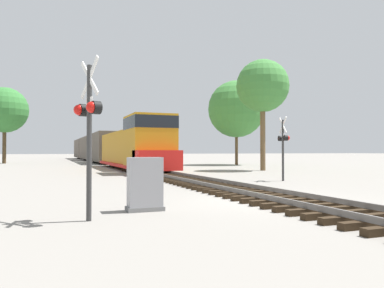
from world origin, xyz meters
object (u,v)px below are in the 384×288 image
(freight_train, at_px, (99,148))
(crossing_signal_far, at_px, (283,142))
(crossing_signal_near, at_px, (88,120))
(relay_cabinet, at_px, (145,184))
(tree_far_right, at_px, (263,86))
(tree_deep_background, at_px, (5,110))
(tree_mid_background, at_px, (236,109))

(freight_train, relative_size, crossing_signal_far, 18.46)
(crossing_signal_near, xyz_separation_m, crossing_signal_far, (11.04, 8.15, -0.22))
(freight_train, distance_m, relay_cabinet, 45.82)
(crossing_signal_near, height_order, tree_far_right, tree_far_right)
(crossing_signal_far, xyz_separation_m, tree_deep_background, (-17.20, 36.74, 4.80))
(crossing_signal_far, relative_size, tree_mid_background, 0.35)
(relay_cabinet, height_order, tree_far_right, tree_far_right)
(tree_far_right, xyz_separation_m, tree_mid_background, (3.90, 12.03, -0.48))
(freight_train, distance_m, crossing_signal_far, 38.75)
(tree_deep_background, bearing_deg, freight_train, 7.87)
(crossing_signal_far, height_order, tree_mid_background, tree_mid_background)
(tree_far_right, bearing_deg, freight_train, 108.89)
(tree_far_right, xyz_separation_m, tree_deep_background, (-21.95, 26.99, -0.09))
(tree_far_right, bearing_deg, tree_mid_background, 72.02)
(crossing_signal_far, distance_m, tree_deep_background, 40.85)
(crossing_signal_near, xyz_separation_m, tree_mid_background, (19.70, 29.92, 4.19))
(crossing_signal_far, bearing_deg, crossing_signal_near, 136.98)
(crossing_signal_near, height_order, crossing_signal_far, crossing_signal_near)
(tree_deep_background, bearing_deg, relay_cabinet, -79.99)
(crossing_signal_near, bearing_deg, freight_train, 154.01)
(crossing_signal_near, bearing_deg, tree_mid_background, 127.98)
(crossing_signal_near, distance_m, tree_deep_background, 45.54)
(crossing_signal_near, xyz_separation_m, tree_deep_background, (-6.16, 44.89, 4.58))
(tree_deep_background, bearing_deg, tree_far_right, -50.88)
(relay_cabinet, distance_m, tree_mid_background, 34.63)
(freight_train, xyz_separation_m, tree_mid_background, (13.71, -16.64, 4.53))
(crossing_signal_near, bearing_deg, relay_cabinet, 102.87)
(relay_cabinet, distance_m, tree_far_right, 22.97)
(freight_train, bearing_deg, crossing_signal_near, -97.32)
(tree_mid_background, height_order, tree_deep_background, tree_deep_background)
(crossing_signal_near, xyz_separation_m, tree_far_right, (15.79, 17.89, 4.67))
(crossing_signal_far, relative_size, tree_far_right, 0.38)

